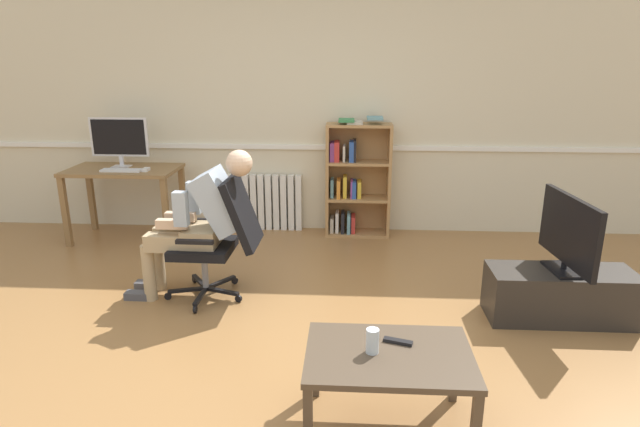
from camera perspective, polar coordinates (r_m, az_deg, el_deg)
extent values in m
plane|color=olive|center=(3.57, -3.32, -14.79)|extent=(18.00, 18.00, 0.00)
cube|color=beige|center=(5.71, -0.45, 11.55)|extent=(12.00, 0.10, 2.70)
cube|color=white|center=(5.70, -0.48, 7.18)|extent=(12.00, 0.03, 0.05)
cube|color=olive|center=(5.86, -25.82, 0.13)|extent=(0.06, 0.06, 0.72)
cube|color=olive|center=(5.44, -16.31, -0.04)|extent=(0.06, 0.06, 0.72)
cube|color=olive|center=(5.94, -14.57, 1.50)|extent=(0.06, 0.06, 0.72)
cube|color=olive|center=(6.33, -23.47, 1.56)|extent=(0.06, 0.06, 0.72)
cube|color=olive|center=(5.79, -20.53, 4.42)|extent=(1.11, 0.63, 0.04)
cube|color=silver|center=(5.85, -20.67, 4.78)|extent=(0.18, 0.14, 0.01)
cube|color=silver|center=(5.86, -20.64, 5.35)|extent=(0.04, 0.02, 0.10)
cube|color=silver|center=(5.82, -20.89, 7.74)|extent=(0.60, 0.02, 0.40)
cube|color=black|center=(5.81, -20.95, 7.72)|extent=(0.55, 0.00, 0.36)
cube|color=white|center=(5.63, -20.66, 4.40)|extent=(0.40, 0.12, 0.02)
cube|color=white|center=(5.56, -18.31, 4.53)|extent=(0.06, 0.10, 0.03)
cube|color=#AD7F4C|center=(5.59, 0.82, 3.62)|extent=(0.03, 0.28, 1.19)
cube|color=#AD7F4C|center=(5.60, 7.45, 3.50)|extent=(0.03, 0.28, 1.19)
cube|color=#AD7F4C|center=(5.73, 4.13, 3.89)|extent=(0.65, 0.02, 1.19)
cube|color=#AD7F4C|center=(5.75, 4.02, -2.10)|extent=(0.61, 0.28, 0.03)
cube|color=#AD7F4C|center=(5.64, 4.10, 1.65)|extent=(0.61, 0.28, 0.03)
cube|color=#AD7F4C|center=(5.55, 4.18, 5.52)|extent=(0.61, 0.28, 0.03)
cube|color=#AD7F4C|center=(5.49, 4.27, 9.51)|extent=(0.61, 0.28, 0.03)
cube|color=beige|center=(5.74, 1.31, -1.14)|extent=(0.04, 0.19, 0.16)
cube|color=#6699A3|center=(5.63, 1.34, 2.82)|extent=(0.03, 0.19, 0.19)
cube|color=#89428E|center=(5.54, 1.36, 6.72)|extent=(0.05, 0.19, 0.20)
cube|color=white|center=(5.73, 1.87, -0.85)|extent=(0.03, 0.19, 0.22)
cube|color=orange|center=(5.59, 2.02, 2.73)|extent=(0.04, 0.19, 0.19)
cube|color=red|center=(5.53, 1.84, 6.75)|extent=(0.05, 0.19, 0.21)
cube|color=black|center=(5.70, 2.48, -0.91)|extent=(0.03, 0.19, 0.22)
cube|color=gold|center=(5.62, 2.71, 2.96)|extent=(0.04, 0.19, 0.23)
cube|color=beige|center=(5.54, 2.62, 6.56)|extent=(0.02, 0.19, 0.17)
cube|color=#6699A3|center=(5.69, 3.12, -0.99)|extent=(0.03, 0.19, 0.21)
cube|color=#89428E|center=(5.61, 3.44, 2.70)|extent=(0.02, 0.19, 0.18)
cube|color=#2D519E|center=(5.53, 3.42, 6.75)|extent=(0.05, 0.19, 0.21)
cube|color=black|center=(5.73, 3.38, -1.07)|extent=(0.04, 0.19, 0.18)
cube|color=#2D519E|center=(5.61, 3.71, 2.68)|extent=(0.04, 0.19, 0.18)
cube|color=black|center=(5.53, 3.76, 6.83)|extent=(0.03, 0.19, 0.23)
cube|color=red|center=(5.72, 3.61, -1.08)|extent=(0.04, 0.19, 0.18)
cube|color=gold|center=(5.63, 4.26, 2.68)|extent=(0.04, 0.19, 0.17)
cube|color=beige|center=(5.49, 3.78, 9.79)|extent=(0.16, 0.22, 0.02)
cube|color=#38844C|center=(5.47, 2.88, 10.03)|extent=(0.16, 0.22, 0.02)
cube|color=#6699A3|center=(5.48, 5.96, 10.23)|extent=(0.16, 0.22, 0.02)
cube|color=white|center=(5.92, -9.53, 1.27)|extent=(0.06, 0.08, 0.62)
cube|color=white|center=(5.91, -8.74, 1.26)|extent=(0.06, 0.08, 0.62)
cube|color=white|center=(5.89, -7.95, 1.25)|extent=(0.06, 0.08, 0.62)
cube|color=white|center=(5.87, -7.16, 1.24)|extent=(0.06, 0.08, 0.62)
cube|color=white|center=(5.86, -6.36, 1.22)|extent=(0.06, 0.08, 0.62)
cube|color=white|center=(5.85, -5.56, 1.21)|extent=(0.06, 0.08, 0.62)
cube|color=white|center=(5.83, -4.75, 1.20)|extent=(0.06, 0.08, 0.62)
cube|color=white|center=(5.82, -3.94, 1.19)|extent=(0.06, 0.08, 0.62)
cube|color=white|center=(5.81, -3.13, 1.18)|extent=(0.06, 0.08, 0.62)
cube|color=white|center=(5.80, -2.31, 1.17)|extent=(0.06, 0.08, 0.62)
cube|color=black|center=(4.26, -12.78, -8.71)|extent=(0.04, 0.30, 0.02)
cylinder|color=black|center=(4.15, -13.35, -10.06)|extent=(0.02, 0.06, 0.06)
cube|color=black|center=(4.31, -10.55, -8.25)|extent=(0.30, 0.13, 0.02)
cylinder|color=black|center=(4.25, -8.80, -9.08)|extent=(0.06, 0.04, 0.06)
cube|color=black|center=(4.47, -10.68, -7.31)|extent=(0.21, 0.26, 0.02)
cylinder|color=black|center=(4.57, -9.20, -7.19)|extent=(0.05, 0.06, 0.06)
cube|color=black|center=(4.52, -12.86, -7.18)|extent=(0.20, 0.27, 0.02)
cylinder|color=black|center=(4.67, -13.44, -6.95)|extent=(0.05, 0.06, 0.06)
cube|color=black|center=(4.39, -14.18, -8.02)|extent=(0.30, 0.12, 0.02)
cylinder|color=black|center=(4.41, -16.11, -8.58)|extent=(0.06, 0.04, 0.06)
cylinder|color=gray|center=(4.33, -12.34, -5.96)|extent=(0.05, 0.05, 0.30)
cube|color=black|center=(4.26, -12.49, -3.66)|extent=(0.47, 0.47, 0.07)
cube|color=black|center=(4.08, -8.41, 0.10)|extent=(0.25, 0.44, 0.55)
cube|color=black|center=(4.44, -11.42, -0.76)|extent=(0.28, 0.05, 0.03)
cube|color=black|center=(3.97, -13.41, -3.00)|extent=(0.28, 0.05, 0.03)
cube|color=tan|center=(4.23, -12.58, -2.32)|extent=(0.27, 0.34, 0.14)
cube|color=#A3B2C1|center=(4.10, -10.76, 1.31)|extent=(0.41, 0.35, 0.52)
sphere|color=beige|center=(3.99, -8.73, 5.41)|extent=(0.20, 0.20, 0.20)
cube|color=black|center=(4.28, -16.25, -0.93)|extent=(0.15, 0.04, 0.02)
cube|color=tan|center=(4.39, -14.80, -2.18)|extent=(0.42, 0.14, 0.13)
cylinder|color=tan|center=(4.55, -17.06, -5.16)|extent=(0.10, 0.10, 0.46)
cube|color=#4C4C51|center=(4.66, -18.01, -7.36)|extent=(0.22, 0.09, 0.06)
cube|color=tan|center=(4.21, -15.67, -3.05)|extent=(0.42, 0.14, 0.13)
cylinder|color=tan|center=(4.38, -17.99, -6.12)|extent=(0.10, 0.10, 0.46)
cube|color=#4C4C51|center=(4.49, -18.96, -8.37)|extent=(0.22, 0.09, 0.06)
cube|color=#A3B2C1|center=(4.33, -13.47, 1.68)|extent=(0.10, 0.08, 0.26)
cube|color=beige|center=(4.34, -14.85, -0.32)|extent=(0.24, 0.07, 0.07)
cube|color=#A3B2C1|center=(4.03, -14.82, 0.49)|extent=(0.10, 0.08, 0.26)
cube|color=beige|center=(4.16, -15.70, -1.09)|extent=(0.24, 0.07, 0.07)
cube|color=#2D2823|center=(4.27, 24.49, -8.00)|extent=(1.03, 0.39, 0.38)
cube|color=black|center=(4.20, 24.82, -5.53)|extent=(0.23, 0.34, 0.02)
cylinder|color=black|center=(4.19, 24.88, -5.08)|extent=(0.04, 0.04, 0.05)
cube|color=black|center=(4.10, 25.33, -1.63)|extent=(0.11, 0.79, 0.48)
cube|color=#9EBCF4|center=(4.11, 25.60, -1.62)|extent=(0.07, 0.74, 0.44)
cube|color=#4C3D2D|center=(2.66, -1.30, -21.85)|extent=(0.04, 0.04, 0.41)
cube|color=#4C3D2D|center=(3.14, 14.34, -15.83)|extent=(0.04, 0.04, 0.41)
cube|color=#4C3D2D|center=(3.08, -0.50, -15.85)|extent=(0.04, 0.04, 0.41)
cube|color=#4C3D2D|center=(2.75, 7.47, -14.97)|extent=(0.83, 0.58, 0.03)
cylinder|color=silver|center=(2.70, 5.69, -13.54)|extent=(0.07, 0.07, 0.13)
cube|color=black|center=(2.82, 8.42, -13.51)|extent=(0.15, 0.08, 0.02)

